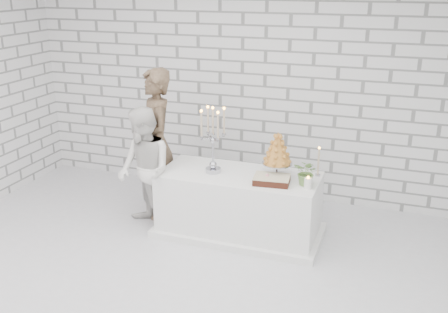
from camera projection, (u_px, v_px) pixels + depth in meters
ground at (164, 282)px, 5.12m from camera, size 6.00×5.00×0.01m
wall_back at (242, 85)px, 6.85m from camera, size 6.00×0.01×3.00m
cake_table at (239, 204)px, 5.97m from camera, size 1.80×0.80×0.75m
groom at (156, 144)px, 6.30m from camera, size 0.77×0.81×1.86m
bride at (144, 171)px, 5.97m from camera, size 0.91×0.90×1.49m
candelabra at (213, 140)px, 5.78m from camera, size 0.31×0.31×0.77m
croquembouche at (277, 155)px, 5.69m from camera, size 0.34×0.34×0.52m
chocolate_cake at (272, 180)px, 5.58m from camera, size 0.41×0.31×0.08m
pillar_candle at (308, 183)px, 5.43m from camera, size 0.09×0.09×0.12m
extra_taper at (318, 162)px, 5.74m from camera, size 0.07×0.07×0.32m
flowers at (307, 173)px, 5.49m from camera, size 0.31×0.29×0.29m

